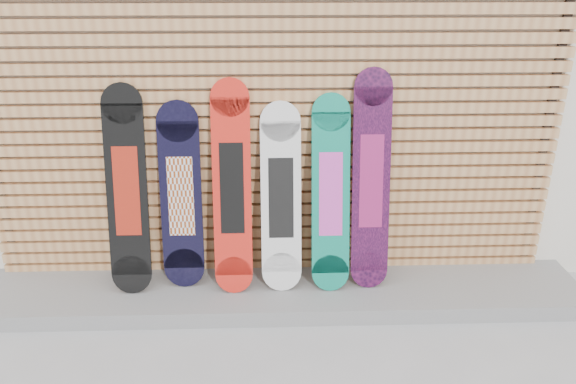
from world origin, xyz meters
name	(u,v)px	position (x,y,z in m)	size (l,w,h in m)	color
ground	(298,358)	(0.00, 0.00, 0.00)	(80.00, 80.00, 0.00)	#969699
building	(329,16)	(0.50, 3.50, 1.80)	(12.00, 5.00, 3.60)	beige
concrete_step	(274,292)	(-0.15, 0.68, 0.06)	(4.60, 0.70, 0.12)	slate
slat_wall	(272,135)	(-0.15, 0.97, 1.21)	(4.26, 0.08, 2.29)	#B27A4A
snowboard_0	(127,191)	(-1.18, 0.77, 0.86)	(0.29, 0.34, 1.49)	black
snowboard_1	(181,196)	(-0.81, 0.81, 0.80)	(0.30, 0.26, 1.36)	black
snowboard_2	(232,188)	(-0.44, 0.77, 0.88)	(0.27, 0.36, 1.52)	red
snowboard_3	(281,198)	(-0.09, 0.77, 0.79)	(0.29, 0.34, 1.35)	silver
snowboard_4	(331,194)	(0.27, 0.77, 0.82)	(0.27, 0.35, 1.41)	#0C7B64
snowboard_5	(371,181)	(0.56, 0.78, 0.91)	(0.27, 0.32, 1.58)	black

